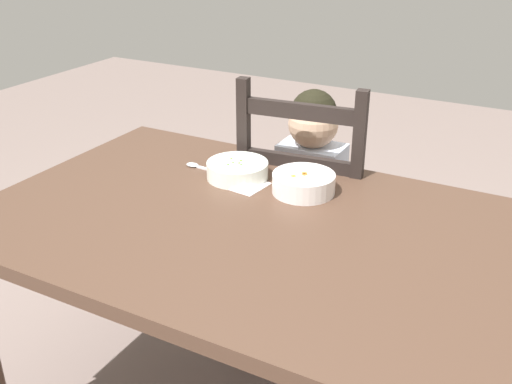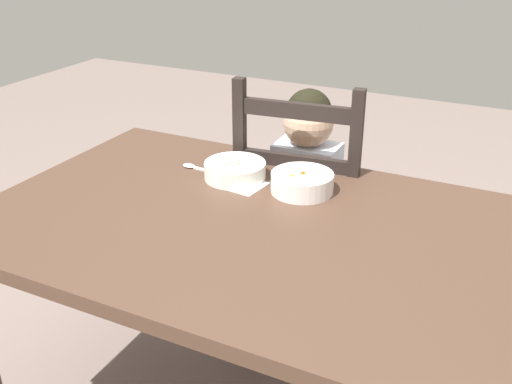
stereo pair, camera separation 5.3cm
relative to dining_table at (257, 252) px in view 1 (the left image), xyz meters
The scene contains 7 objects.
dining_table is the anchor object (origin of this frame).
dining_chair 0.56m from the dining_table, 97.85° to the left, with size 0.46×0.46×1.04m.
child_figure 0.52m from the dining_table, 98.57° to the left, with size 0.32×0.31×0.98m.
bowl_of_peas 0.32m from the dining_table, 129.95° to the left, with size 0.19×0.19×0.05m.
bowl_of_carrots 0.26m from the dining_table, 81.64° to the left, with size 0.18×0.18×0.06m.
spoon 0.43m from the dining_table, 145.51° to the left, with size 0.14×0.03×0.01m.
paper_napkin 0.26m from the dining_table, 127.47° to the left, with size 0.12×0.11×0.00m, color white.
Camera 1 is at (0.67, -1.24, 1.51)m, focal length 42.19 mm.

